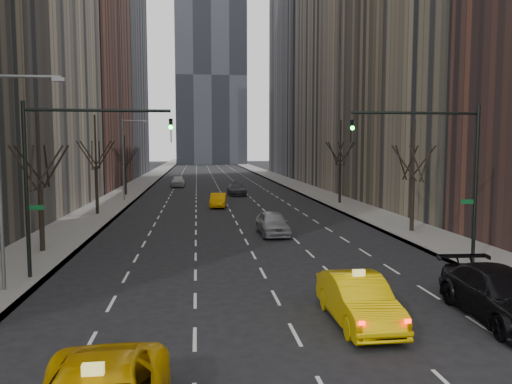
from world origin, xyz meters
name	(u,v)px	position (x,y,z in m)	size (l,w,h in m)	color
sidewalk_left	(140,184)	(-12.25, 70.00, 0.07)	(4.50, 320.00, 0.15)	slate
sidewalk_right	(290,183)	(12.25, 70.00, 0.07)	(4.50, 320.00, 0.15)	slate
bld_left_far	(69,38)	(-21.50, 66.00, 22.00)	(14.00, 28.00, 44.00)	brown
bld_left_deep	(105,30)	(-21.50, 96.00, 30.00)	(14.00, 30.00, 60.00)	slate
bld_right_far	(358,22)	(21.50, 64.00, 25.00)	(14.00, 28.00, 50.00)	#9F9079
bld_right_deep	(312,39)	(21.50, 95.00, 29.00)	(14.00, 30.00, 58.00)	slate
tree_lw_b	(40,189)	(-12.00, 18.00, 3.72)	(3.36, 3.50, 7.82)	black
tree_lw_c	(96,170)	(-12.00, 34.00, 4.04)	(3.36, 3.50, 8.74)	black
tree_lw_d	(125,167)	(-12.00, 52.00, 3.56)	(3.36, 3.50, 7.36)	black
tree_rw_b	(413,181)	(12.00, 22.00, 3.72)	(3.36, 3.50, 7.82)	black
tree_rw_c	(340,166)	(12.00, 40.00, 4.04)	(3.36, 3.50, 8.74)	black
traffic_mast_left	(64,160)	(-9.11, 12.00, 5.49)	(6.69, 0.39, 8.00)	black
traffic_mast_right	(445,159)	(9.11, 12.00, 5.49)	(6.69, 0.39, 8.00)	black
streetlight_near	(7,159)	(-10.84, 10.00, 5.62)	(2.83, 0.22, 9.00)	slate
streetlight_far	(126,151)	(-10.84, 45.00, 5.62)	(2.83, 0.22, 9.00)	slate
taxi_sedan	(358,300)	(2.37, 4.78, 0.84)	(1.77, 5.07, 1.67)	#E3B604
silver_sedan_ahead	(273,223)	(2.05, 22.33, 0.82)	(1.93, 4.81, 1.64)	#919398
parked_suv_black	(501,295)	(7.50, 4.53, 0.89)	(2.49, 6.13, 1.78)	black
far_taxi	(218,200)	(-1.01, 38.64, 0.71)	(1.51, 4.32, 1.42)	#F09E05
far_suv_grey	(237,189)	(1.82, 51.07, 0.76)	(2.14, 5.26, 1.53)	#323237
far_car_white	(178,181)	(-6.01, 65.05, 0.85)	(2.01, 5.00, 1.70)	#BEBEBE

